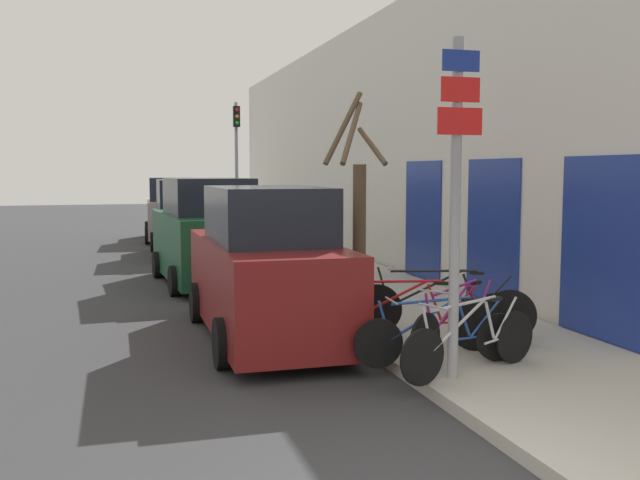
{
  "coord_description": "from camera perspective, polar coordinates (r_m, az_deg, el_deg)",
  "views": [
    {
      "loc": [
        -2.32,
        -4.53,
        2.52
      ],
      "look_at": [
        0.36,
        4.57,
        1.59
      ],
      "focal_mm": 40.0,
      "sensor_mm": 36.0,
      "label": 1
    }
  ],
  "objects": [
    {
      "name": "bicycle_2",
      "position": [
        9.45,
        11.11,
        -6.57
      ],
      "size": [
        2.01,
        1.42,
        0.93
      ],
      "rotation": [
        0.0,
        0.0,
        2.18
      ],
      "color": "black",
      "rests_on": "sidewalk_curb"
    },
    {
      "name": "building_facade",
      "position": [
        19.64,
        3.5,
        7.64
      ],
      "size": [
        0.23,
        32.0,
        6.5
      ],
      "color": "silver",
      "rests_on": "ground"
    },
    {
      "name": "parked_car_3",
      "position": [
        26.42,
        -11.75,
        2.22
      ],
      "size": [
        2.11,
        4.44,
        2.27
      ],
      "rotation": [
        0.0,
        0.0,
        -0.05
      ],
      "color": "gray",
      "rests_on": "ground"
    },
    {
      "name": "traffic_light",
      "position": [
        22.66,
        -6.69,
        6.83
      ],
      "size": [
        0.2,
        0.3,
        4.5
      ],
      "color": "#939399",
      "rests_on": "sidewalk_curb"
    },
    {
      "name": "parked_car_1",
      "position": [
        15.97,
        -8.98,
        0.33
      ],
      "size": [
        2.27,
        4.37,
        2.36
      ],
      "rotation": [
        0.0,
        0.0,
        0.06
      ],
      "color": "#144728",
      "rests_on": "ground"
    },
    {
      "name": "street_tree",
      "position": [
        11.26,
        3.07,
        1.36
      ],
      "size": [
        0.92,
        0.91,
        3.6
      ],
      "color": "brown",
      "rests_on": "sidewalk_curb"
    },
    {
      "name": "bicycle_0",
      "position": [
        8.57,
        12.01,
        -7.97
      ],
      "size": [
        2.11,
        0.82,
        0.89
      ],
      "rotation": [
        0.0,
        0.0,
        1.92
      ],
      "color": "black",
      "rests_on": "sidewalk_curb"
    },
    {
      "name": "parked_car_2",
      "position": [
        21.41,
        -10.63,
        1.44
      ],
      "size": [
        2.09,
        4.15,
        2.26
      ],
      "rotation": [
        0.0,
        0.0,
        -0.02
      ],
      "color": "navy",
      "rests_on": "ground"
    },
    {
      "name": "bicycle_4",
      "position": [
        10.37,
        9.77,
        -5.35
      ],
      "size": [
        2.24,
        1.38,
        0.99
      ],
      "rotation": [
        0.0,
        0.0,
        1.03
      ],
      "color": "black",
      "rests_on": "sidewalk_curb"
    },
    {
      "name": "signpost",
      "position": [
        8.11,
        10.82,
        3.39
      ],
      "size": [
        0.54,
        0.14,
        3.83
      ],
      "color": "#939399",
      "rests_on": "sidewalk_curb"
    },
    {
      "name": "parked_car_0",
      "position": [
        10.64,
        -4.37,
        -2.4
      ],
      "size": [
        1.94,
        4.76,
        2.29
      ],
      "rotation": [
        0.0,
        0.0,
        -0.01
      ],
      "color": "maroon",
      "rests_on": "ground"
    },
    {
      "name": "ground_plane",
      "position": [
        16.1,
        -7.92,
        -3.49
      ],
      "size": [
        80.0,
        80.0,
        0.0
      ],
      "primitive_type": "plane",
      "color": "#333335"
    },
    {
      "name": "sidewalk_curb",
      "position": [
        19.33,
        -1.51,
        -1.7
      ],
      "size": [
        3.2,
        32.0,
        0.15
      ],
      "color": "#ADA89E",
      "rests_on": "ground"
    },
    {
      "name": "bicycle_3",
      "position": [
        9.67,
        7.04,
        -6.23
      ],
      "size": [
        2.16,
        1.18,
        0.94
      ],
      "rotation": [
        0.0,
        0.0,
        1.08
      ],
      "color": "black",
      "rests_on": "sidewalk_curb"
    },
    {
      "name": "pedestrian_far",
      "position": [
        16.78,
        1.21,
        0.73
      ],
      "size": [
        0.42,
        0.37,
        1.65
      ],
      "rotation": [
        0.0,
        0.0,
        3.44
      ],
      "color": "#1E2338",
      "rests_on": "sidewalk_curb"
    },
    {
      "name": "bicycle_1",
      "position": [
        8.89,
        9.55,
        -7.55
      ],
      "size": [
        2.16,
        0.44,
        0.84
      ],
      "rotation": [
        0.0,
        0.0,
        1.49
      ],
      "color": "black",
      "rests_on": "sidewalk_curb"
    },
    {
      "name": "pedestrian_near",
      "position": [
        19.63,
        -0.07,
        1.46
      ],
      "size": [
        0.43,
        0.37,
        1.67
      ],
      "rotation": [
        0.0,
        0.0,
        3.39
      ],
      "color": "#333338",
      "rests_on": "sidewalk_curb"
    }
  ]
}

